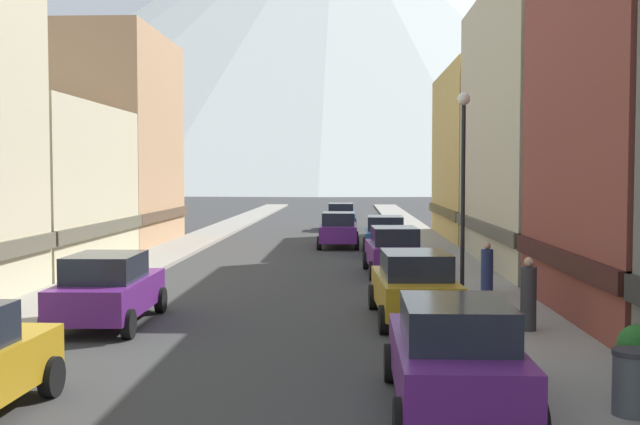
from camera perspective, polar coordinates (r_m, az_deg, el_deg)
The scene contains 18 objects.
sidewalk_left at distance 40.68m, azimuth -9.75°, elevation -2.31°, with size 2.50×100.00×0.15m, color gray.
sidewalk_right at distance 40.01m, azimuth 8.06°, elevation -2.39°, with size 2.50×100.00×0.15m, color gray.
storefront_left_3 at distance 41.98m, azimuth -16.30°, elevation 4.89°, with size 7.54×9.74×10.92m.
storefront_right_2 at distance 32.52m, azimuth 19.63°, elevation 5.57°, with size 9.00×13.00×11.06m.
storefront_right_3 at distance 45.04m, azimuth 13.93°, elevation 3.93°, with size 7.90×12.39×9.56m.
car_left_1 at distance 19.78m, azimuth -15.41°, elevation -5.46°, with size 2.15×4.44×1.78m.
car_right_0 at distance 12.44m, azimuth 9.91°, elevation -10.34°, with size 2.09×4.41×1.78m.
car_right_1 at distance 19.74m, azimuth 7.00°, elevation -5.40°, with size 2.24×4.48×1.78m.
car_right_2 at distance 28.64m, azimuth 5.49°, elevation -2.81°, with size 2.25×4.48×1.78m.
car_right_3 at distance 35.50m, azimuth 4.84°, elevation -1.70°, with size 2.15×4.44×1.78m.
car_driving_0 at distance 39.16m, azimuth 1.37°, elevation -1.26°, with size 2.06×4.40×1.78m.
car_driving_1 at distance 51.19m, azimuth 1.56°, elevation -0.28°, with size 2.06×4.40×1.78m.
trash_bin_right at distance 12.59m, azimuth 22.07°, elevation -11.56°, with size 0.59×0.59×0.98m.
potted_plant_1 at distance 14.15m, azimuth 22.49°, elevation -9.42°, with size 0.70×0.70×1.07m.
pedestrian_1 at distance 23.49m, azimuth 12.25°, elevation -4.21°, with size 0.36×0.36×1.55m.
pedestrian_2 at distance 18.33m, azimuth 15.16°, elevation -6.02°, with size 0.36×0.36×1.69m.
streetlamp_right at distance 22.06m, azimuth 10.55°, elevation 3.49°, with size 0.36×0.36×5.86m.
mountain_backdrop at distance 268.65m, azimuth 1.12°, elevation 12.76°, with size 285.74×285.74×99.53m, color silver.
Camera 1 is at (2.15, -4.63, 3.74)m, focal length 43.26 mm.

